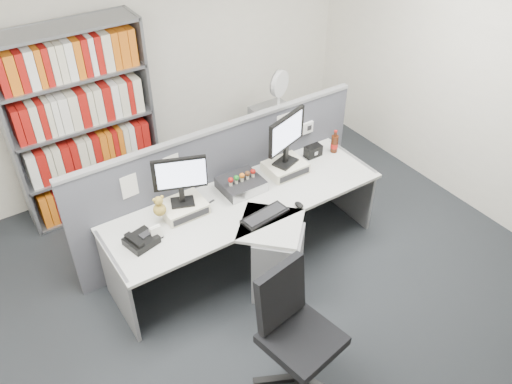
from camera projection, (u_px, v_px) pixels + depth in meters
ground at (297, 312)px, 4.68m from camera, size 5.50×5.50×0.00m
room_shell at (309, 139)px, 3.59m from camera, size 5.04×5.54×2.72m
partition at (222, 182)px, 5.11m from camera, size 3.00×0.08×1.27m
desk at (259, 236)px, 4.80m from camera, size 2.60×1.20×0.72m
monitor_riser_left at (183, 208)px, 4.62m from camera, size 0.38×0.31×0.10m
monitor_riser_right at (285, 167)px, 5.10m from camera, size 0.38×0.31×0.10m
monitor_left at (180, 177)px, 4.42m from camera, size 0.44×0.21×0.46m
monitor_right at (287, 135)px, 4.88m from camera, size 0.49×0.23×0.52m
desktop_pc at (241, 184)px, 4.88m from camera, size 0.38×0.34×0.10m
figurines at (242, 176)px, 4.81m from camera, size 0.29×0.05×0.09m
keyboard at (265, 216)px, 4.59m from camera, size 0.45×0.21×0.03m
mouse at (299, 205)px, 4.70m from camera, size 0.06×0.10×0.04m
desk_phone at (141, 240)px, 4.30m from camera, size 0.28×0.27×0.10m
desk_calendar at (156, 233)px, 4.35m from camera, size 0.10×0.08×0.12m
plush_toy at (159, 207)px, 4.41m from camera, size 0.11×0.11×0.19m
speaker at (313, 151)px, 5.31m from camera, size 0.17×0.10×0.12m
cola_bottle at (334, 144)px, 5.35m from camera, size 0.08×0.08×0.25m
shelving_unit at (82, 127)px, 5.30m from camera, size 1.41×0.40×2.00m
filing_cabinet at (277, 138)px, 6.31m from camera, size 0.45×0.61×0.70m
desk_fan at (279, 87)px, 5.90m from camera, size 0.30×0.19×0.52m
office_chair at (294, 329)px, 3.85m from camera, size 0.69×0.69×1.05m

